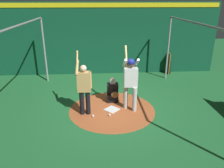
{
  "coord_description": "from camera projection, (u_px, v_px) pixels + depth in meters",
  "views": [
    {
      "loc": [
        6.61,
        -0.45,
        3.56
      ],
      "look_at": [
        0.0,
        0.0,
        0.95
      ],
      "focal_mm": 34.85,
      "sensor_mm": 36.0,
      "label": 1
    }
  ],
  "objects": [
    {
      "name": "batter",
      "position": [
        131.0,
        79.0,
        7.11
      ],
      "size": [
        0.68,
        0.49,
        2.14
      ],
      "color": "#BCBCC0",
      "rests_on": "ground"
    },
    {
      "name": "home_plate",
      "position": [
        112.0,
        109.0,
        7.47
      ],
      "size": [
        0.59,
        0.59,
        0.01
      ],
      "primitive_type": "cube",
      "rotation": [
        0.0,
        0.0,
        0.79
      ],
      "color": "white",
      "rests_on": "dirt_circle"
    },
    {
      "name": "catcher",
      "position": [
        113.0,
        92.0,
        7.94
      ],
      "size": [
        0.58,
        0.4,
        0.94
      ],
      "color": "black",
      "rests_on": "ground"
    },
    {
      "name": "baseball_1",
      "position": [
        93.0,
        116.0,
        6.99
      ],
      "size": [
        0.07,
        0.07,
        0.07
      ],
      "primitive_type": "sphere",
      "color": "white",
      "rests_on": "dirt_circle"
    },
    {
      "name": "baseball_0",
      "position": [
        110.0,
        115.0,
        7.05
      ],
      "size": [
        0.07,
        0.07,
        0.07
      ],
      "primitive_type": "sphere",
      "color": "white",
      "rests_on": "dirt_circle"
    },
    {
      "name": "visitor",
      "position": [
        84.0,
        86.0,
        6.86
      ],
      "size": [
        0.55,
        0.5,
        2.05
      ],
      "rotation": [
        0.0,
        0.0,
        -0.04
      ],
      "color": "black",
      "rests_on": "ground"
    },
    {
      "name": "back_wall",
      "position": [
        106.0,
        39.0,
        10.57
      ],
      "size": [
        0.22,
        10.9,
        3.44
      ],
      "color": "#0F472D",
      "rests_on": "ground"
    },
    {
      "name": "bat_rack",
      "position": [
        168.0,
        64.0,
        10.99
      ],
      "size": [
        0.58,
        0.16,
        1.05
      ],
      "color": "olive",
      "rests_on": "ground"
    },
    {
      "name": "ground_plane",
      "position": [
        112.0,
        110.0,
        7.47
      ],
      "size": [
        26.9,
        26.9,
        0.0
      ],
      "primitive_type": "plane",
      "color": "#216633"
    },
    {
      "name": "dirt_circle",
      "position": [
        112.0,
        110.0,
        7.47
      ],
      "size": [
        2.93,
        2.93,
        0.01
      ],
      "primitive_type": "cylinder",
      "color": "#AD562D",
      "rests_on": "ground"
    },
    {
      "name": "cage_frame",
      "position": [
        112.0,
        51.0,
        6.72
      ],
      "size": [
        6.12,
        5.64,
        2.85
      ],
      "color": "gray",
      "rests_on": "ground"
    }
  ]
}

